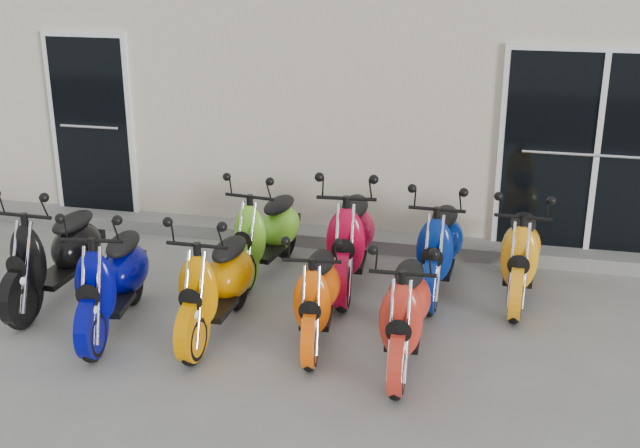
{
  "coord_description": "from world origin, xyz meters",
  "views": [
    {
      "loc": [
        1.67,
        -6.41,
        3.32
      ],
      "look_at": [
        0.0,
        0.6,
        0.75
      ],
      "focal_mm": 45.0,
      "sensor_mm": 36.0,
      "label": 1
    }
  ],
  "objects_px": {
    "scooter_front_orange_a": "(215,270)",
    "scooter_back_green": "(266,221)",
    "scooter_front_red": "(405,297)",
    "scooter_front_blue": "(111,266)",
    "scooter_front_orange_b": "(317,283)",
    "scooter_back_red": "(351,225)",
    "scooter_back_yellow": "(521,241)",
    "scooter_front_black": "(53,241)",
    "scooter_back_blue": "(440,234)"
  },
  "relations": [
    {
      "from": "scooter_front_blue",
      "to": "scooter_back_yellow",
      "type": "xyz_separation_m",
      "value": [
        3.51,
        1.52,
        -0.02
      ]
    },
    {
      "from": "scooter_front_blue",
      "to": "scooter_back_yellow",
      "type": "distance_m",
      "value": 3.82
    },
    {
      "from": "scooter_front_black",
      "to": "scooter_front_blue",
      "type": "xyz_separation_m",
      "value": [
        0.8,
        -0.4,
        -0.01
      ]
    },
    {
      "from": "scooter_front_orange_b",
      "to": "scooter_back_green",
      "type": "relative_size",
      "value": 0.92
    },
    {
      "from": "scooter_front_orange_b",
      "to": "scooter_back_yellow",
      "type": "height_order",
      "value": "scooter_back_yellow"
    },
    {
      "from": "scooter_front_orange_a",
      "to": "scooter_back_green",
      "type": "relative_size",
      "value": 1.02
    },
    {
      "from": "scooter_front_orange_a",
      "to": "scooter_back_green",
      "type": "distance_m",
      "value": 1.38
    },
    {
      "from": "scooter_back_green",
      "to": "scooter_front_red",
      "type": "bearing_deg",
      "value": -35.74
    },
    {
      "from": "scooter_back_red",
      "to": "scooter_back_blue",
      "type": "relative_size",
      "value": 1.07
    },
    {
      "from": "scooter_front_black",
      "to": "scooter_front_red",
      "type": "distance_m",
      "value": 3.43
    },
    {
      "from": "scooter_front_red",
      "to": "scooter_back_green",
      "type": "relative_size",
      "value": 0.99
    },
    {
      "from": "scooter_front_black",
      "to": "scooter_back_yellow",
      "type": "relative_size",
      "value": 1.05
    },
    {
      "from": "scooter_back_blue",
      "to": "scooter_back_red",
      "type": "bearing_deg",
      "value": -174.36
    },
    {
      "from": "scooter_front_orange_a",
      "to": "scooter_front_red",
      "type": "bearing_deg",
      "value": -4.2
    },
    {
      "from": "scooter_front_red",
      "to": "scooter_back_green",
      "type": "distance_m",
      "value": 2.24
    },
    {
      "from": "scooter_front_orange_a",
      "to": "scooter_back_yellow",
      "type": "distance_m",
      "value": 2.93
    },
    {
      "from": "scooter_back_green",
      "to": "scooter_back_red",
      "type": "relative_size",
      "value": 0.91
    },
    {
      "from": "scooter_back_red",
      "to": "scooter_back_blue",
      "type": "height_order",
      "value": "scooter_back_red"
    },
    {
      "from": "scooter_front_black",
      "to": "scooter_front_blue",
      "type": "relative_size",
      "value": 1.02
    },
    {
      "from": "scooter_front_orange_a",
      "to": "scooter_back_green",
      "type": "bearing_deg",
      "value": 89.2
    },
    {
      "from": "scooter_front_black",
      "to": "scooter_front_blue",
      "type": "bearing_deg",
      "value": -25.29
    },
    {
      "from": "scooter_front_orange_b",
      "to": "scooter_front_black",
      "type": "bearing_deg",
      "value": 168.51
    },
    {
      "from": "scooter_front_black",
      "to": "scooter_back_green",
      "type": "relative_size",
      "value": 1.05
    },
    {
      "from": "scooter_front_orange_b",
      "to": "scooter_back_blue",
      "type": "relative_size",
      "value": 0.9
    },
    {
      "from": "scooter_front_orange_a",
      "to": "scooter_front_black",
      "type": "bearing_deg",
      "value": 171.79
    },
    {
      "from": "scooter_front_black",
      "to": "scooter_back_red",
      "type": "bearing_deg",
      "value": 22.52
    },
    {
      "from": "scooter_front_black",
      "to": "scooter_front_orange_b",
      "type": "xyz_separation_m",
      "value": [
        2.62,
        -0.19,
        -0.08
      ]
    },
    {
      "from": "scooter_front_black",
      "to": "scooter_back_green",
      "type": "bearing_deg",
      "value": 33.55
    },
    {
      "from": "scooter_front_blue",
      "to": "scooter_front_red",
      "type": "distance_m",
      "value": 2.6
    },
    {
      "from": "scooter_front_blue",
      "to": "scooter_front_orange_a",
      "type": "xyz_separation_m",
      "value": [
        0.92,
        0.13,
        -0.01
      ]
    },
    {
      "from": "scooter_front_black",
      "to": "scooter_back_yellow",
      "type": "distance_m",
      "value": 4.45
    },
    {
      "from": "scooter_back_yellow",
      "to": "scooter_back_green",
      "type": "bearing_deg",
      "value": -177.74
    },
    {
      "from": "scooter_back_blue",
      "to": "scooter_back_yellow",
      "type": "bearing_deg",
      "value": 3.27
    },
    {
      "from": "scooter_front_black",
      "to": "scooter_back_red",
      "type": "distance_m",
      "value": 2.86
    },
    {
      "from": "scooter_back_green",
      "to": "scooter_back_red",
      "type": "distance_m",
      "value": 0.91
    },
    {
      "from": "scooter_back_yellow",
      "to": "scooter_front_orange_b",
      "type": "bearing_deg",
      "value": -140.17
    },
    {
      "from": "scooter_back_green",
      "to": "scooter_back_yellow",
      "type": "relative_size",
      "value": 1.0
    },
    {
      "from": "scooter_back_yellow",
      "to": "scooter_back_red",
      "type": "bearing_deg",
      "value": -175.07
    },
    {
      "from": "scooter_front_orange_a",
      "to": "scooter_front_orange_b",
      "type": "distance_m",
      "value": 0.89
    },
    {
      "from": "scooter_front_red",
      "to": "scooter_back_yellow",
      "type": "distance_m",
      "value": 1.77
    },
    {
      "from": "scooter_front_red",
      "to": "scooter_back_blue",
      "type": "distance_m",
      "value": 1.51
    },
    {
      "from": "scooter_front_black",
      "to": "scooter_back_yellow",
      "type": "xyz_separation_m",
      "value": [
        4.31,
        1.11,
        -0.03
      ]
    },
    {
      "from": "scooter_front_orange_b",
      "to": "scooter_back_yellow",
      "type": "distance_m",
      "value": 2.14
    },
    {
      "from": "scooter_front_blue",
      "to": "scooter_front_orange_a",
      "type": "distance_m",
      "value": 0.93
    },
    {
      "from": "scooter_front_blue",
      "to": "scooter_front_orange_a",
      "type": "relative_size",
      "value": 1.02
    },
    {
      "from": "scooter_front_orange_b",
      "to": "scooter_back_green",
      "type": "bearing_deg",
      "value": 115.98
    },
    {
      "from": "scooter_front_black",
      "to": "scooter_back_blue",
      "type": "height_order",
      "value": "scooter_front_black"
    },
    {
      "from": "scooter_front_red",
      "to": "scooter_front_blue",
      "type": "bearing_deg",
      "value": 177.45
    },
    {
      "from": "scooter_back_green",
      "to": "scooter_back_blue",
      "type": "relative_size",
      "value": 0.98
    },
    {
      "from": "scooter_back_green",
      "to": "scooter_front_orange_b",
      "type": "bearing_deg",
      "value": -49.71
    }
  ]
}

